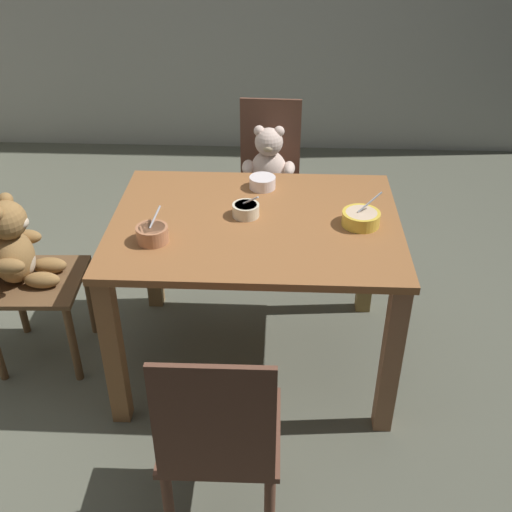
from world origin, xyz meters
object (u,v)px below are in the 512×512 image
at_px(dining_table, 255,247).
at_px(porridge_bowl_terracotta_near_left, 152,234).
at_px(porridge_bowl_yellow_near_right, 361,218).
at_px(teddy_chair_near_left, 17,256).
at_px(porridge_bowl_white_far_center, 262,182).
at_px(teddy_chair_far_center, 268,173).
at_px(porridge_bowl_cream_center, 246,210).
at_px(teddy_chair_near_front, 219,425).

relative_size(dining_table, porridge_bowl_terracotta_near_left, 9.15).
bearing_deg(porridge_bowl_yellow_near_right, teddy_chair_near_left, -179.70).
bearing_deg(porridge_bowl_terracotta_near_left, porridge_bowl_yellow_near_right, 11.41).
bearing_deg(porridge_bowl_terracotta_near_left, porridge_bowl_white_far_center, 49.49).
bearing_deg(teddy_chair_near_left, porridge_bowl_yellow_near_right, -2.26).
distance_m(dining_table, porridge_bowl_terracotta_near_left, 0.46).
bearing_deg(teddy_chair_far_center, porridge_bowl_terracotta_near_left, -19.27).
distance_m(porridge_bowl_yellow_near_right, porridge_bowl_cream_center, 0.47).
distance_m(teddy_chair_near_front, teddy_chair_far_center, 1.78).
height_order(porridge_bowl_terracotta_near_left, porridge_bowl_cream_center, porridge_bowl_terracotta_near_left).
relative_size(teddy_chair_near_left, porridge_bowl_terracotta_near_left, 6.85).
bearing_deg(teddy_chair_near_left, dining_table, -1.15).
bearing_deg(teddy_chair_near_front, porridge_bowl_white_far_center, -4.89).
distance_m(teddy_chair_near_left, porridge_bowl_yellow_near_right, 1.48).
distance_m(dining_table, porridge_bowl_white_far_center, 0.34).
xyz_separation_m(teddy_chair_near_left, teddy_chair_far_center, (1.06, 0.91, -0.01)).
height_order(dining_table, teddy_chair_near_left, teddy_chair_near_left).
height_order(porridge_bowl_yellow_near_right, porridge_bowl_terracotta_near_left, porridge_bowl_yellow_near_right).
relative_size(porridge_bowl_terracotta_near_left, porridge_bowl_cream_center, 1.16).
bearing_deg(teddy_chair_far_center, porridge_bowl_yellow_near_right, 25.91).
xyz_separation_m(dining_table, porridge_bowl_white_far_center, (0.02, 0.30, 0.16)).
distance_m(teddy_chair_far_center, porridge_bowl_yellow_near_right, 1.02).
relative_size(dining_table, teddy_chair_near_front, 1.36).
xyz_separation_m(teddy_chair_near_left, porridge_bowl_white_far_center, (1.05, 0.32, 0.22)).
relative_size(teddy_chair_near_front, porridge_bowl_cream_center, 7.80).
relative_size(dining_table, teddy_chair_near_left, 1.34).
relative_size(porridge_bowl_yellow_near_right, porridge_bowl_terracotta_near_left, 1.22).
bearing_deg(porridge_bowl_cream_center, porridge_bowl_terracotta_near_left, -148.05).
xyz_separation_m(porridge_bowl_yellow_near_right, porridge_bowl_terracotta_near_left, (-0.82, -0.17, 0.00)).
bearing_deg(teddy_chair_near_left, porridge_bowl_cream_center, 0.93).
bearing_deg(porridge_bowl_terracotta_near_left, teddy_chair_near_left, 166.18).
relative_size(porridge_bowl_white_far_center, porridge_bowl_cream_center, 1.05).
distance_m(teddy_chair_far_center, porridge_bowl_cream_center, 0.89).
relative_size(teddy_chair_near_front, porridge_bowl_yellow_near_right, 5.52).
relative_size(porridge_bowl_white_far_center, porridge_bowl_yellow_near_right, 0.74).
xyz_separation_m(dining_table, teddy_chair_near_left, (-1.03, -0.03, -0.06)).
xyz_separation_m(teddy_chair_far_center, porridge_bowl_terracotta_near_left, (-0.42, -1.07, 0.24)).
xyz_separation_m(teddy_chair_near_front, teddy_chair_near_left, (-0.96, 0.86, 0.04)).
bearing_deg(teddy_chair_near_left, porridge_bowl_white_far_center, 14.45).
xyz_separation_m(teddy_chair_near_front, porridge_bowl_white_far_center, (0.09, 1.18, 0.26)).
xyz_separation_m(dining_table, porridge_bowl_terracotta_near_left, (-0.39, -0.18, 0.16)).
distance_m(dining_table, teddy_chair_near_front, 0.89).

